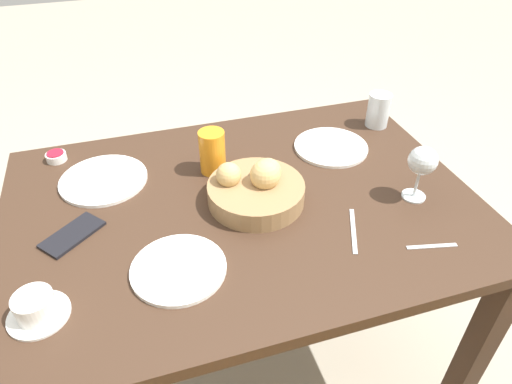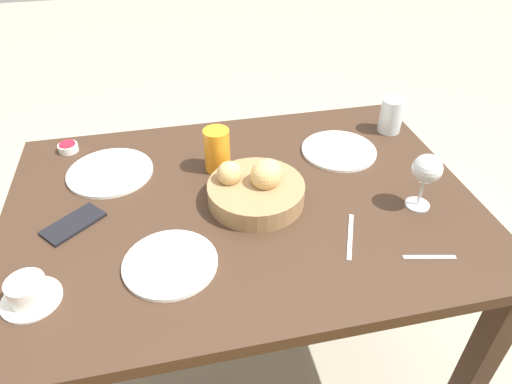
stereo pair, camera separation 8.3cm
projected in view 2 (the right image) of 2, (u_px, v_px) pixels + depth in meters
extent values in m
plane|color=#A89E89|center=(246.00, 353.00, 1.67)|extent=(10.00, 10.00, 0.00)
cube|color=#3D281C|center=(242.00, 205.00, 1.24)|extent=(1.25, 0.88, 0.03)
cube|color=#3D281C|center=(364.00, 194.00, 1.86)|extent=(0.06, 0.06, 0.68)
cube|color=#3D281C|center=(70.00, 236.00, 1.66)|extent=(0.06, 0.06, 0.68)
cube|color=#3D281C|center=(477.00, 366.00, 1.25)|extent=(0.06, 0.06, 0.68)
cylinder|color=#99754C|center=(256.00, 193.00, 1.21)|extent=(0.26, 0.26, 0.05)
sphere|color=tan|center=(269.00, 172.00, 1.20)|extent=(0.07, 0.07, 0.07)
sphere|color=tan|center=(265.00, 176.00, 1.18)|extent=(0.08, 0.08, 0.08)
sphere|color=tan|center=(229.00, 173.00, 1.20)|extent=(0.07, 0.07, 0.07)
cylinder|color=white|center=(339.00, 151.00, 1.41)|extent=(0.23, 0.23, 0.01)
cylinder|color=white|center=(110.00, 172.00, 1.32)|extent=(0.24, 0.24, 0.01)
cylinder|color=white|center=(170.00, 263.00, 1.04)|extent=(0.22, 0.22, 0.01)
cylinder|color=orange|center=(217.00, 150.00, 1.31)|extent=(0.07, 0.07, 0.13)
cylinder|color=silver|center=(391.00, 115.00, 1.49)|extent=(0.07, 0.07, 0.11)
cylinder|color=silver|center=(417.00, 205.00, 1.21)|extent=(0.06, 0.06, 0.00)
cylinder|color=silver|center=(421.00, 193.00, 1.18)|extent=(0.01, 0.01, 0.07)
sphere|color=silver|center=(427.00, 169.00, 1.14)|extent=(0.08, 0.08, 0.08)
cylinder|color=white|center=(32.00, 299.00, 0.96)|extent=(0.12, 0.12, 0.01)
cylinder|color=white|center=(28.00, 290.00, 0.94)|extent=(0.08, 0.08, 0.05)
cylinder|color=white|center=(68.00, 148.00, 1.41)|extent=(0.06, 0.06, 0.02)
cylinder|color=#A3192D|center=(67.00, 144.00, 1.40)|extent=(0.05, 0.05, 0.00)
cube|color=#B7B7BC|center=(350.00, 236.00, 1.11)|extent=(0.08, 0.15, 0.00)
cube|color=#B7B7BC|center=(221.00, 142.00, 1.46)|extent=(0.06, 0.16, 0.00)
cube|color=#B7B7BC|center=(429.00, 257.00, 1.06)|extent=(0.12, 0.04, 0.00)
cube|color=black|center=(73.00, 224.00, 1.15)|extent=(0.16, 0.15, 0.01)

